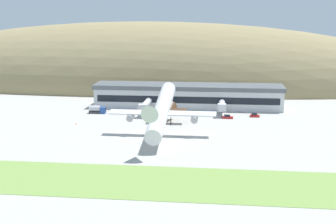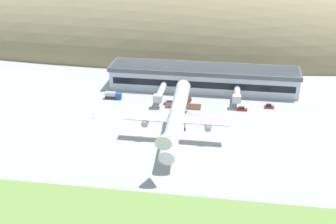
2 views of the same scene
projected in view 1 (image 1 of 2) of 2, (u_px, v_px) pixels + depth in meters
ground_plane at (159, 133)px, 161.16m from camera, size 436.82×436.82×0.00m
grass_strip_foreground at (133, 181)px, 114.29m from camera, size 393.14×23.78×0.08m
hill_backdrop at (145, 86)px, 267.28m from camera, size 332.04×80.10×72.58m
terminal_building at (188, 94)px, 204.20m from camera, size 81.91×15.63×10.14m
jetway_0 at (145, 105)px, 190.02m from camera, size 3.38×17.39×5.43m
jetway_1 at (222, 105)px, 188.71m from camera, size 3.38×13.14×5.43m
cargo_airplane at (162, 111)px, 155.44m from camera, size 36.04×53.46×15.52m
service_car_0 at (255, 115)px, 185.87m from camera, size 3.77×2.13×1.55m
service_car_1 at (154, 114)px, 187.78m from camera, size 4.36×1.77×1.54m
service_car_2 at (227, 117)px, 183.12m from camera, size 4.20×1.72×1.45m
fuel_truck at (97, 110)px, 192.71m from camera, size 7.10×2.78×3.23m
traffic_cone_0 at (76, 124)px, 173.56m from camera, size 0.52×0.52×0.58m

